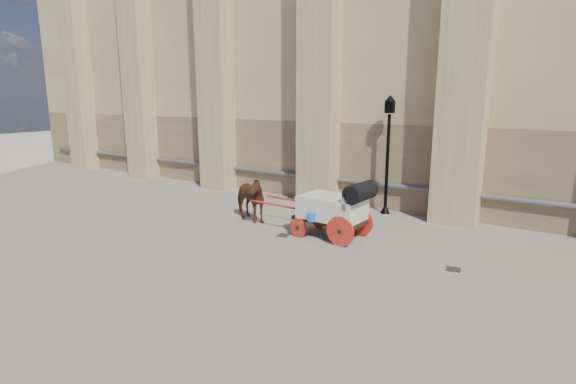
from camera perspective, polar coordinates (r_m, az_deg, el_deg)
The scene contains 6 objects.
ground at distance 13.61m, azimuth -0.21°, elevation -4.77°, with size 90.00×90.00×0.00m, color slate.
horse at distance 14.46m, azimuth -5.14°, elevation -0.77°, with size 0.80×1.76×1.49m, color brown.
carriage at distance 12.66m, azimuth 6.11°, elevation -1.90°, with size 3.86×1.39×1.67m.
street_lamp at distance 15.44m, azimuth 12.55°, elevation 5.05°, with size 0.37×0.37×3.99m.
drain_grate_near at distance 13.03m, azimuth -0.63°, elevation -5.52°, with size 0.32×0.32×0.01m, color black.
drain_grate_far at distance 11.25m, azimuth 20.27°, elevation -9.20°, with size 0.32×0.32×0.01m, color black.
Camera 1 is at (7.29, -10.80, 3.94)m, focal length 28.00 mm.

